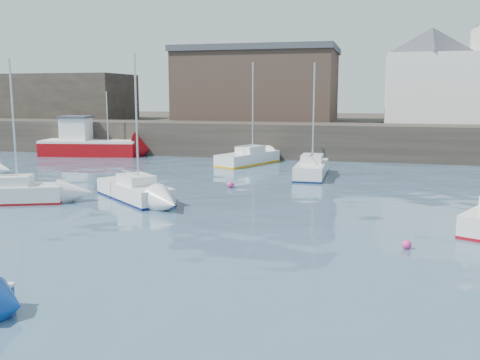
% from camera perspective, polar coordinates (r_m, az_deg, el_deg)
% --- Properties ---
extents(water, '(220.00, 220.00, 0.00)m').
position_cam_1_polar(water, '(15.25, -11.52, -12.62)').
color(water, '#2D4760').
rests_on(water, ground).
extents(quay_wall, '(90.00, 5.00, 3.00)m').
position_cam_1_polar(quay_wall, '(48.29, 6.79, 4.21)').
color(quay_wall, '#28231E').
rests_on(quay_wall, ground).
extents(land_strip, '(90.00, 32.00, 2.80)m').
position_cam_1_polar(land_strip, '(66.13, 8.87, 5.40)').
color(land_strip, '#28231E').
rests_on(land_strip, ground).
extents(bldg_east_d, '(11.14, 11.14, 8.95)m').
position_cam_1_polar(bldg_east_d, '(54.43, 19.61, 10.49)').
color(bldg_east_d, white).
rests_on(bldg_east_d, land_strip).
extents(warehouse, '(16.40, 10.40, 7.60)m').
position_cam_1_polar(warehouse, '(57.05, 1.90, 10.17)').
color(warehouse, '#3D2D26').
rests_on(warehouse, land_strip).
extents(bldg_west, '(14.00, 8.00, 5.00)m').
position_cam_1_polar(bldg_west, '(64.57, -17.97, 8.45)').
color(bldg_west, '#353028').
rests_on(bldg_west, land_strip).
extents(fishing_boat, '(9.24, 4.74, 5.84)m').
position_cam_1_polar(fishing_boat, '(51.33, -15.94, 3.80)').
color(fishing_boat, '#93070D').
rests_on(fishing_boat, ground).
extents(sailboat_a, '(5.94, 3.79, 7.37)m').
position_cam_1_polar(sailboat_a, '(30.27, -23.55, -1.29)').
color(sailboat_a, silver).
rests_on(sailboat_a, ground).
extents(sailboat_b, '(5.77, 5.30, 7.66)m').
position_cam_1_polar(sailboat_b, '(29.25, -11.21, -1.08)').
color(sailboat_b, silver).
rests_on(sailboat_b, ground).
extents(sailboat_f, '(2.03, 5.97, 7.72)m').
position_cam_1_polar(sailboat_f, '(36.96, 7.64, 1.20)').
color(sailboat_f, silver).
rests_on(sailboat_f, ground).
extents(sailboat_h, '(4.33, 6.59, 8.12)m').
position_cam_1_polar(sailboat_h, '(43.21, 0.88, 2.41)').
color(sailboat_h, silver).
rests_on(sailboat_h, ground).
extents(buoy_mid, '(0.35, 0.35, 0.35)m').
position_cam_1_polar(buoy_mid, '(20.67, 17.34, -7.02)').
color(buoy_mid, '#DC2F7C').
rests_on(buoy_mid, ground).
extents(buoy_far, '(0.40, 0.40, 0.40)m').
position_cam_1_polar(buoy_far, '(32.36, -1.01, -0.82)').
color(buoy_far, '#DC2F7C').
rests_on(buoy_far, ground).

